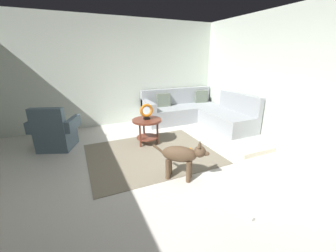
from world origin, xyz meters
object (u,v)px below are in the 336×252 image
at_px(torus_sculpture, 147,111).
at_px(dog_bed_mat, 249,147).
at_px(dog_toy_rope, 247,214).
at_px(armchair, 55,133).
at_px(sectional_couch, 197,113).
at_px(dog_toy_ball, 191,149).
at_px(dog, 182,156).
at_px(side_table, 147,125).

bearing_deg(torus_sculpture, dog_bed_mat, -32.59).
bearing_deg(dog_toy_rope, armchair, 124.60).
bearing_deg(sectional_couch, dog_bed_mat, -90.16).
bearing_deg(dog_toy_ball, dog, -128.50).
relative_size(dog_toy_ball, dog_toy_rope, 0.40).
xyz_separation_m(sectional_couch, armchair, (-3.47, -0.30, 0.03)).
xyz_separation_m(sectional_couch, dog_toy_rope, (-1.39, -3.31, -0.26)).
xyz_separation_m(side_table, torus_sculpture, (-0.00, -0.00, 0.29)).
distance_m(sectional_couch, dog_bed_mat, 1.96).
xyz_separation_m(side_table, dog_bed_mat, (1.74, -1.11, -0.37)).
height_order(dog, dog_toy_ball, dog).
bearing_deg(side_table, dog, -88.67).
bearing_deg(dog_toy_ball, dog_bed_mat, -20.85).
xyz_separation_m(sectional_couch, side_table, (-1.74, -0.83, 0.13)).
distance_m(sectional_couch, dog_toy_ball, 1.90).
bearing_deg(dog_bed_mat, sectional_couch, 89.84).
xyz_separation_m(armchair, torus_sculpture, (1.73, -0.53, 0.39)).
bearing_deg(dog, side_table, -140.20).
distance_m(sectional_couch, torus_sculpture, 1.98).
relative_size(dog, dog_toy_rope, 3.79).
distance_m(sectional_couch, side_table, 1.93).
xyz_separation_m(dog_bed_mat, dog_toy_ball, (-1.09, 0.42, -0.01)).
bearing_deg(dog_toy_rope, sectional_couch, 67.29).
bearing_deg(dog, armchair, -100.15).
relative_size(armchair, side_table, 1.60).
bearing_deg(dog_toy_ball, armchair, 152.62).
bearing_deg(dog, dog_toy_ball, 179.97).
height_order(side_table, dog_toy_ball, side_table).
height_order(dog_toy_ball, dog_toy_rope, dog_toy_ball).
bearing_deg(side_table, dog_toy_rope, -81.86).
bearing_deg(torus_sculpture, dog_toy_rope, -81.86).
bearing_deg(sectional_couch, dog_toy_ball, -125.68).
distance_m(side_table, dog_toy_rope, 2.54).
relative_size(torus_sculpture, dog_bed_mat, 0.41).
bearing_deg(sectional_couch, dog_toy_rope, -112.71).
distance_m(armchair, torus_sculpture, 1.85).
distance_m(sectional_couch, dog, 2.86).
xyz_separation_m(side_table, dog_toy_rope, (0.35, -2.48, -0.39)).
bearing_deg(dog_toy_rope, dog_bed_mat, 44.80).
bearing_deg(torus_sculpture, dog, -88.67).
height_order(dog_bed_mat, dog, dog).
relative_size(torus_sculpture, dog, 0.47).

